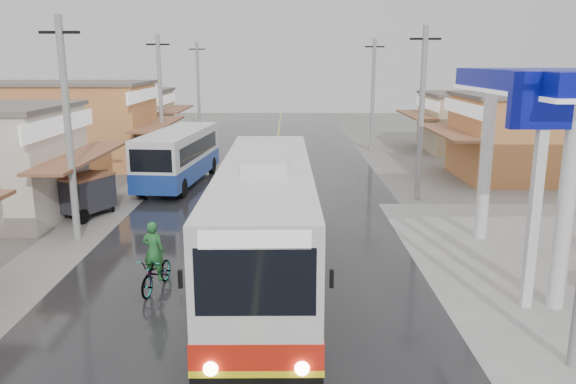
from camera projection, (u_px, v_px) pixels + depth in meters
The scene contains 11 objects.
ground at pixel (250, 367), 12.15m from camera, with size 120.00×120.00×0.00m, color slate.
road at pixel (270, 199), 26.75m from camera, with size 12.00×90.00×0.02m, color black.
centre_line at pixel (270, 199), 26.74m from camera, with size 0.15×90.00×0.01m, color #D8CC4C.
shopfronts_left at pixel (26, 186), 29.66m from camera, with size 11.00×44.00×5.20m, color tan, non-canonical shape.
utility_poles_left at pixel (129, 194), 27.71m from camera, with size 1.60×50.00×8.00m, color gray, non-canonical shape.
utility_poles_right at pixel (417, 199), 26.75m from camera, with size 1.60×36.00×8.00m, color gray, non-canonical shape.
coach_bus at pixel (266, 222), 16.40m from camera, with size 2.93×12.42×3.87m.
second_bus at pixel (179, 156), 29.66m from camera, with size 3.22×8.81×2.86m.
cyclist at pixel (156, 268), 16.02m from camera, with size 1.03×2.05×2.11m.
tricycle_near at pixel (86, 193), 23.56m from camera, with size 2.29×2.75×1.80m.
tricycle_far at pixel (96, 189), 24.90m from camera, with size 2.03×2.25×1.57m.
Camera 1 is at (0.82, -10.96, 6.47)m, focal length 35.00 mm.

